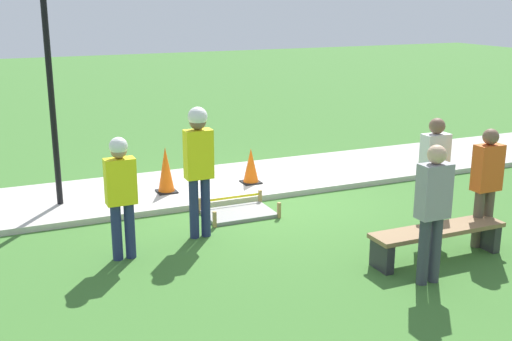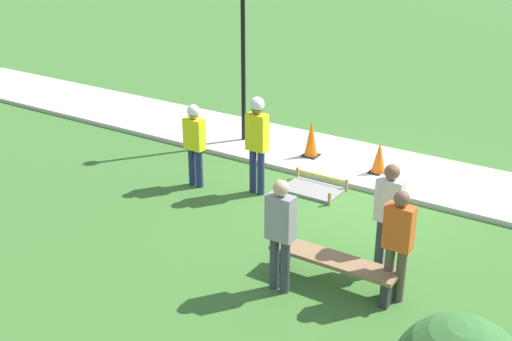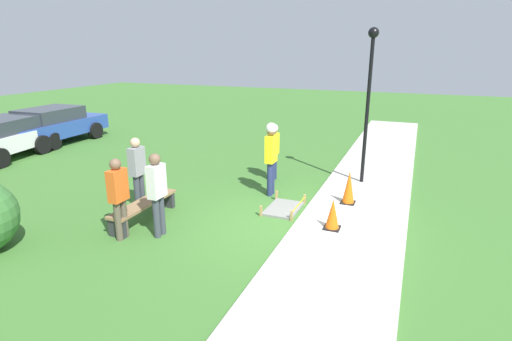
{
  "view_description": "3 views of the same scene",
  "coord_description": "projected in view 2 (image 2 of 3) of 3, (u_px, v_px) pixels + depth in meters",
  "views": [
    {
      "loc": [
        4.54,
        9.72,
        3.46
      ],
      "look_at": [
        0.67,
        0.95,
        0.85
      ],
      "focal_mm": 45.0,
      "sensor_mm": 36.0,
      "label": 1
    },
    {
      "loc": [
        -4.44,
        10.78,
        5.36
      ],
      "look_at": [
        1.1,
        2.12,
        0.95
      ],
      "focal_mm": 45.0,
      "sensor_mm": 36.0,
      "label": 2
    },
    {
      "loc": [
        -7.81,
        -2.24,
        3.77
      ],
      "look_at": [
        0.8,
        1.26,
        0.92
      ],
      "focal_mm": 28.0,
      "sensor_mm": 36.0,
      "label": 3
    }
  ],
  "objects": [
    {
      "name": "bystander_in_orange_shirt",
      "position": [
        398.0,
        239.0,
        8.9
      ],
      "size": [
        0.4,
        0.22,
        1.71
      ],
      "color": "brown",
      "rests_on": "ground_plane"
    },
    {
      "name": "park_bench",
      "position": [
        333.0,
        265.0,
        9.5
      ],
      "size": [
        1.98,
        0.44,
        0.45
      ],
      "color": "#2D2D33",
      "rests_on": "ground_plane"
    },
    {
      "name": "bystander_in_gray_shirt",
      "position": [
        389.0,
        212.0,
        9.58
      ],
      "size": [
        0.4,
        0.23,
        1.78
      ],
      "color": "#383D47",
      "rests_on": "ground_plane"
    },
    {
      "name": "ground_plane",
      "position": [
        361.0,
        191.0,
        12.65
      ],
      "size": [
        60.0,
        60.0,
        0.0
      ],
      "primitive_type": "plane",
      "color": "#3D702D"
    },
    {
      "name": "traffic_cone_far_patch",
      "position": [
        311.0,
        139.0,
        13.92
      ],
      "size": [
        0.34,
        0.34,
        0.82
      ],
      "color": "black",
      "rests_on": "sidewalk"
    },
    {
      "name": "worker_supervisor",
      "position": [
        194.0,
        139.0,
        12.49
      ],
      "size": [
        0.4,
        0.24,
        1.69
      ],
      "color": "navy",
      "rests_on": "ground_plane"
    },
    {
      "name": "wet_concrete_patch",
      "position": [
        313.0,
        190.0,
        12.62
      ],
      "size": [
        1.16,
        0.8,
        0.26
      ],
      "color": "gray",
      "rests_on": "ground_plane"
    },
    {
      "name": "lamppost_near",
      "position": [
        243.0,
        22.0,
        13.97
      ],
      "size": [
        0.28,
        0.28,
        4.2
      ],
      "color": "black",
      "rests_on": "sidewalk"
    },
    {
      "name": "bystander_in_white_shirt",
      "position": [
        280.0,
        229.0,
        9.08
      ],
      "size": [
        0.4,
        0.23,
        1.77
      ],
      "color": "#383D47",
      "rests_on": "ground_plane"
    },
    {
      "name": "sidewalk",
      "position": [
        384.0,
        169.0,
        13.53
      ],
      "size": [
        28.0,
        2.31,
        0.1
      ],
      "color": "#BCB7AD",
      "rests_on": "ground_plane"
    },
    {
      "name": "worker_assistant",
      "position": [
        257.0,
        136.0,
        12.09
      ],
      "size": [
        0.4,
        0.28,
        1.95
      ],
      "color": "navy",
      "rests_on": "ground_plane"
    },
    {
      "name": "traffic_cone_near_patch",
      "position": [
        379.0,
        158.0,
        13.11
      ],
      "size": [
        0.34,
        0.34,
        0.66
      ],
      "color": "black",
      "rests_on": "sidewalk"
    }
  ]
}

